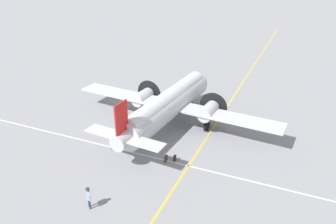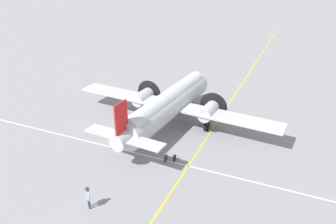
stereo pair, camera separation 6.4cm
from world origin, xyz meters
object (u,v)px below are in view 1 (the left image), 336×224
Objects in this scene: suitcase_upright_spare at (166,158)px; crew_foreground at (88,196)px; suitcase_near_door at (175,158)px; airliner_main at (170,103)px.

crew_foreground is at bearing -18.93° from suitcase_upright_spare.
suitcase_near_door is 0.79m from suitcase_upright_spare.
suitcase_near_door is at bearing -73.64° from crew_foreground.
suitcase_upright_spare is (6.58, 2.40, -2.31)m from airliner_main.
crew_foreground reaches higher than suitcase_near_door.
crew_foreground is 3.14× the size of suitcase_near_door.
airliner_main reaches higher than suitcase_near_door.
suitcase_upright_spare reaches higher than suitcase_near_door.
suitcase_upright_spare is at bearing -70.06° from crew_foreground.
airliner_main is at bearing -153.45° from suitcase_near_door.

